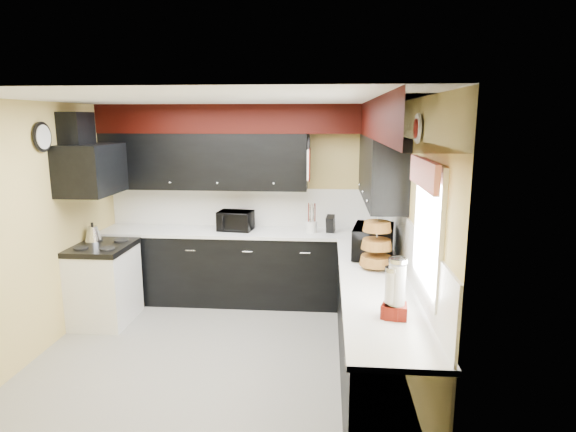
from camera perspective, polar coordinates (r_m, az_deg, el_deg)
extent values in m
plane|color=gray|center=(5.04, -8.21, -16.15)|extent=(3.60, 3.60, 0.00)
cube|color=#E0C666|center=(6.33, -4.92, 1.62)|extent=(3.60, 0.06, 2.50)
cube|color=#E0C666|center=(4.54, 14.06, -2.61)|extent=(0.06, 3.60, 2.50)
cube|color=#E0C666|center=(5.31, -27.91, -1.60)|extent=(0.06, 3.60, 2.50)
cube|color=white|center=(4.48, -9.14, 13.53)|extent=(3.60, 3.60, 0.06)
cube|color=black|center=(6.23, -5.26, -6.12)|extent=(3.60, 0.60, 0.90)
cube|color=black|center=(4.49, 10.28, -13.48)|extent=(0.60, 3.00, 0.90)
cube|color=white|center=(6.11, -5.34, -1.92)|extent=(3.62, 0.64, 0.04)
cube|color=white|center=(4.31, 10.50, -7.80)|extent=(0.64, 3.02, 0.04)
cube|color=white|center=(6.33, -4.93, 1.07)|extent=(3.60, 0.02, 0.50)
cube|color=white|center=(4.56, 13.90, -3.34)|extent=(0.02, 3.60, 0.50)
cube|color=black|center=(6.20, -9.88, 6.41)|extent=(2.60, 0.35, 0.70)
cube|color=black|center=(5.31, 10.94, 5.55)|extent=(0.35, 1.80, 0.70)
cube|color=black|center=(6.06, -5.39, 11.39)|extent=(3.60, 0.36, 0.35)
cube|color=black|center=(4.21, 12.71, 11.15)|extent=(0.36, 3.24, 0.35)
cube|color=white|center=(6.01, -20.90, -7.73)|extent=(0.60, 0.75, 0.86)
cube|color=black|center=(5.88, -21.22, -3.48)|extent=(0.62, 0.77, 0.06)
cube|color=black|center=(5.75, -22.31, 5.14)|extent=(0.50, 0.78, 0.55)
cube|color=black|center=(5.79, -23.79, 9.24)|extent=(0.24, 0.40, 0.40)
cube|color=red|center=(3.53, 15.79, 4.90)|extent=(0.04, 0.88, 0.20)
cube|color=white|center=(5.68, 2.46, 6.12)|extent=(0.03, 0.26, 0.35)
imported|color=black|center=(6.11, -6.26, -0.56)|extent=(0.46, 0.40, 0.24)
imported|color=black|center=(4.99, 10.07, -2.98)|extent=(0.47, 0.62, 0.32)
cylinder|color=silver|center=(5.97, 2.82, -1.31)|extent=(0.16, 0.16, 0.14)
cube|color=black|center=(5.97, 5.06, -0.98)|extent=(0.12, 0.15, 0.21)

